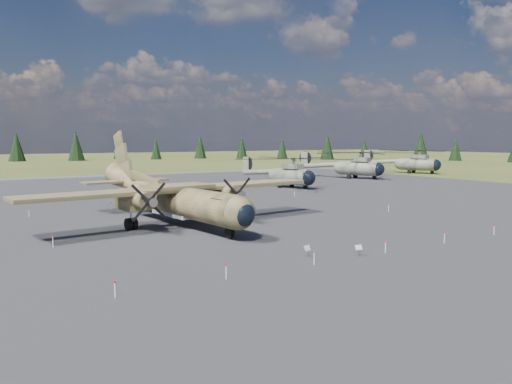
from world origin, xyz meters
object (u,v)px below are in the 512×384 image
helicopter_near (291,167)px  helicopter_mid (358,160)px  transport_plane (173,195)px

helicopter_near → helicopter_mid: 23.42m
transport_plane → helicopter_mid: bearing=24.3°
transport_plane → helicopter_near: 35.77m
transport_plane → helicopter_near: size_ratio=1.18×
helicopter_near → helicopter_mid: (21.89, 8.32, 0.33)m
helicopter_mid → helicopter_near: bearing=177.9°
transport_plane → helicopter_mid: 58.61m
transport_plane → helicopter_near: transport_plane is taller
helicopter_near → helicopter_mid: helicopter_mid is taller
helicopter_near → helicopter_mid: size_ratio=0.87×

